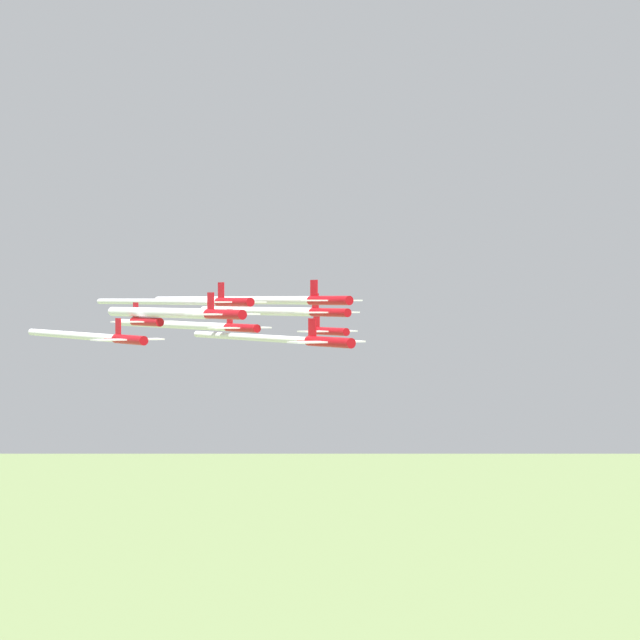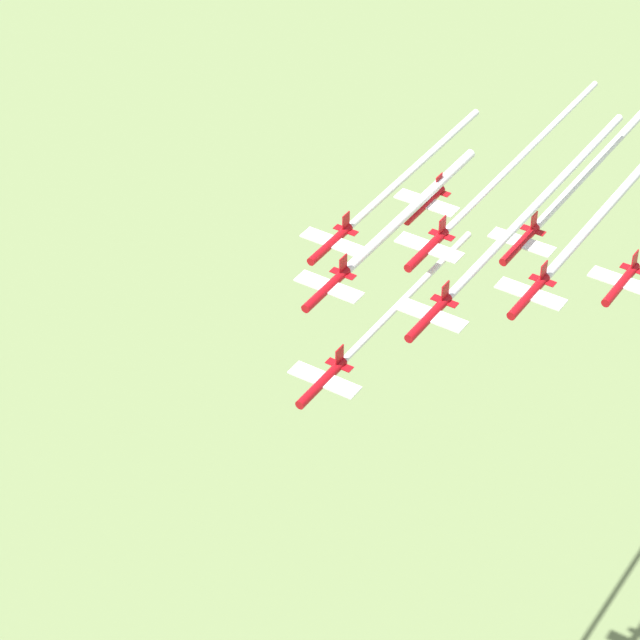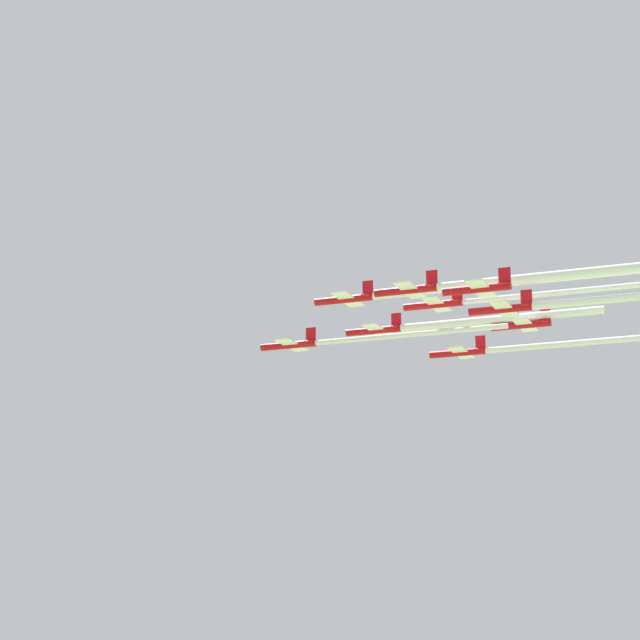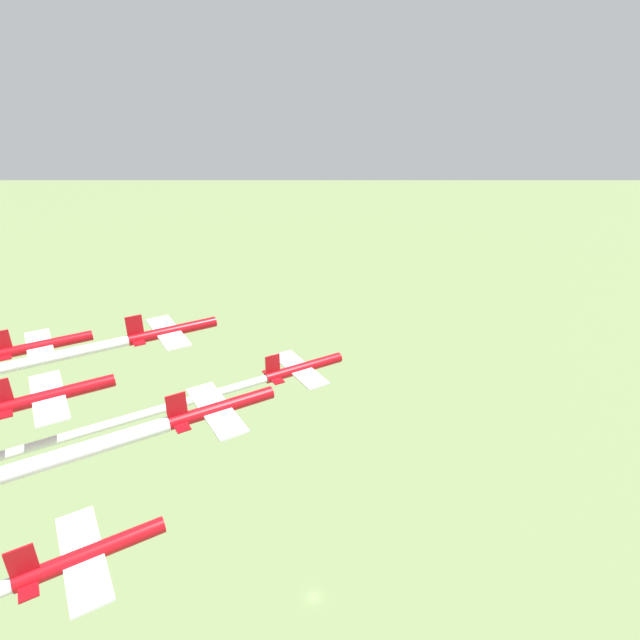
# 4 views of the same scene
# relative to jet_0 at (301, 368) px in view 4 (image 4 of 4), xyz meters

# --- Properties ---
(ground_plane) EXTENTS (3000.00, 3000.00, 0.00)m
(ground_plane) POSITION_rel_jet_0_xyz_m (-45.29, -38.38, -119.54)
(ground_plane) COLOR #6B7F4C
(jet_0) EXTENTS (10.24, 9.95, 3.45)m
(jet_0) POSITION_rel_jet_0_xyz_m (0.00, 0.00, 0.00)
(jet_0) COLOR #B20C14
(jet_1) EXTENTS (10.24, 9.95, 3.45)m
(jet_1) POSITION_rel_jet_0_xyz_m (10.08, -11.54, 5.03)
(jet_1) COLOR #B20C14
(jet_2) EXTENTS (10.24, 9.95, 3.45)m
(jet_2) POSITION_rel_jet_0_xyz_m (14.98, 3.21, 3.28)
(jet_2) COLOR #B20C14
(jet_3) EXTENTS (10.24, 9.95, 3.45)m
(jet_3) POSITION_rel_jet_0_xyz_m (20.16, -23.08, 3.25)
(jet_3) COLOR #B20C14
(jet_4) EXTENTS (10.24, 9.95, 3.45)m
(jet_4) POSITION_rel_jet_0_xyz_m (25.07, -8.33, 4.79)
(jet_4) COLOR #B20C14
(jet_5) EXTENTS (10.24, 9.95, 3.45)m
(jet_5) POSITION_rel_jet_0_xyz_m (29.97, 6.41, -0.21)
(jet_5) COLOR #B20C14
(smoke_trail_0) EXTENTS (32.46, 11.56, 0.91)m
(smoke_trail_0) POSITION_rel_jet_0_xyz_m (20.56, -6.84, -0.05)
(smoke_trail_0) COLOR white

